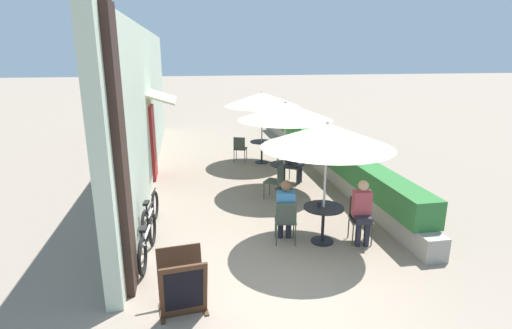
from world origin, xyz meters
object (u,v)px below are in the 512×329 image
patio_table_near (323,217)px  cafe_chair_far_right (284,148)px  cafe_chair_mid_left (291,164)px  patio_umbrella_near (327,135)px  menu_board (182,284)px  patio_table_mid (284,171)px  patio_table_far (262,147)px  patio_umbrella_far (262,99)px  cafe_chair_mid_right (276,179)px  cafe_chair_near_right (286,219)px  bicycle_leaning (148,241)px  seated_patron_mid_left (295,159)px  cafe_chair_near_left (360,215)px  seated_patron_near_left (362,209)px  coffee_cup_near (319,204)px  coffee_cup_mid (289,163)px  cafe_chair_far_left (240,147)px  patio_umbrella_mid (285,111)px  seated_patron_near_right (286,208)px  bicycle_second (150,214)px

patio_table_near → cafe_chair_far_right: size_ratio=0.88×
patio_table_near → cafe_chair_mid_left: size_ratio=0.88×
patio_umbrella_near → menu_board: (-2.66, -1.71, -1.67)m
patio_table_mid → patio_umbrella_near: bearing=-90.0°
patio_table_far → patio_umbrella_far: patio_umbrella_far is taller
cafe_chair_mid_right → cafe_chair_near_right: bearing=-153.5°
bicycle_leaning → patio_table_near: bearing=5.4°
patio_table_far → menu_board: bearing=-108.8°
seated_patron_mid_left → patio_table_far: bearing=-131.9°
cafe_chair_near_left → seated_patron_near_left: (-0.02, -0.11, 0.17)m
seated_patron_near_left → patio_umbrella_far: 6.28m
patio_umbrella_near → cafe_chair_far_right: bearing=83.6°
coffee_cup_near → seated_patron_mid_left: bearing=81.8°
coffee_cup_near → coffee_cup_mid: 2.94m
patio_umbrella_near → cafe_chair_near_left: size_ratio=2.79×
cafe_chair_far_right → bicycle_leaning: cafe_chair_far_right is taller
patio_table_mid → patio_umbrella_far: size_ratio=0.32×
seated_patron_near_left → cafe_chair_far_left: size_ratio=1.44×
seated_patron_near_left → cafe_chair_mid_right: 2.84m
patio_umbrella_near → seated_patron_mid_left: bearing=83.1°
patio_umbrella_near → seated_patron_mid_left: size_ratio=1.94×
menu_board → patio_table_near: bearing=25.7°
cafe_chair_near_right → seated_patron_mid_left: 3.81m
patio_umbrella_mid → patio_umbrella_far: (-0.07, 2.81, 0.00)m
patio_table_near → cafe_chair_near_right: 0.73m
patio_table_mid → coffee_cup_near: bearing=-91.4°
patio_umbrella_mid → patio_umbrella_far: same height
patio_umbrella_mid → patio_table_mid: bearing=180.0°
patio_table_mid → bicycle_leaning: (-3.27, -3.17, -0.19)m
seated_patron_near_right → cafe_chair_far_right: bearing=86.5°
patio_table_far → menu_board: (-2.60, -7.62, -0.09)m
seated_patron_mid_left → seated_patron_near_right: bearing=17.1°
seated_patron_near_left → bicycle_second: size_ratio=0.72×
patio_umbrella_near → patio_table_mid: 3.48m
patio_table_mid → cafe_chair_mid_left: 0.73m
seated_patron_near_right → patio_table_mid: seated_patron_near_right is taller
cafe_chair_near_left → cafe_chair_mid_left: same height
cafe_chair_near_right → patio_table_near: bearing=6.0°
cafe_chair_near_left → cafe_chair_far_left: 6.31m
cafe_chair_near_left → coffee_cup_mid: (-0.62, 3.05, 0.25)m
seated_patron_mid_left → patio_table_far: (-0.51, 2.24, -0.17)m
coffee_cup_mid → bicycle_leaning: 4.58m
coffee_cup_near → patio_umbrella_far: bearing=89.9°
patio_table_mid → seated_patron_mid_left: 0.74m
seated_patron_mid_left → patio_umbrella_far: (-0.51, 2.24, 1.42)m
coffee_cup_mid → seated_patron_near_left: bearing=-79.2°
patio_umbrella_mid → bicycle_leaning: (-3.27, -3.17, -1.77)m
menu_board → coffee_cup_mid: bearing=52.6°
patio_table_mid → coffee_cup_mid: size_ratio=8.50×
cafe_chair_far_left → cafe_chair_far_right: (1.41, -0.34, 0.00)m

